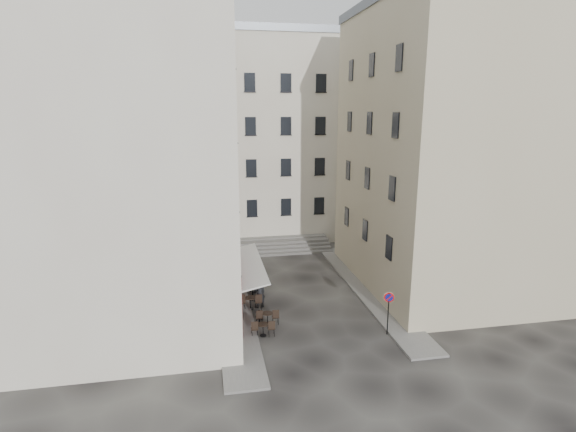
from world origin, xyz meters
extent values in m
plane|color=black|center=(0.00, 0.00, 0.00)|extent=(90.00, 90.00, 0.00)
cube|color=slate|center=(-4.50, 4.00, 0.06)|extent=(2.00, 22.00, 0.12)
cube|color=slate|center=(4.50, 3.00, 0.06)|extent=(2.00, 18.00, 0.12)
cube|color=beige|center=(-10.50, 3.00, 10.00)|extent=(12.00, 16.00, 20.00)
cube|color=tan|center=(10.50, 3.50, 9.00)|extent=(12.00, 14.00, 18.00)
cube|color=#53595F|center=(10.50, 3.50, 18.30)|extent=(12.20, 14.20, 0.60)
cube|color=beige|center=(-1.00, 19.00, 9.00)|extent=(18.00, 10.00, 18.00)
cube|color=#53595F|center=(-1.00, 19.00, 18.30)|extent=(18.20, 10.20, 0.60)
cube|color=#480A0E|center=(-4.42, 1.00, 1.75)|extent=(0.25, 7.00, 3.50)
cube|color=black|center=(-4.38, 1.00, 1.40)|extent=(0.06, 3.85, 2.00)
cube|color=white|center=(-3.60, 1.00, 2.95)|extent=(1.58, 7.30, 0.41)
cube|color=#625F5D|center=(0.00, 11.90, 0.10)|extent=(9.00, 1.80, 0.20)
cube|color=#625F5D|center=(0.00, 12.35, 0.30)|extent=(9.00, 1.80, 0.20)
cube|color=#625F5D|center=(0.00, 12.80, 0.50)|extent=(9.00, 1.80, 0.20)
cube|color=#625F5D|center=(0.00, 13.25, 0.70)|extent=(9.00, 1.80, 0.20)
cylinder|color=black|center=(-3.25, -1.00, 0.45)|extent=(0.10, 0.10, 0.90)
sphere|color=black|center=(-3.25, -1.00, 0.92)|extent=(0.12, 0.12, 0.12)
cylinder|color=black|center=(-3.25, 2.50, 0.45)|extent=(0.10, 0.10, 0.90)
sphere|color=black|center=(-3.25, 2.50, 0.92)|extent=(0.12, 0.12, 0.12)
cylinder|color=black|center=(-3.25, 6.00, 0.45)|extent=(0.10, 0.10, 0.90)
sphere|color=black|center=(-3.25, 6.00, 0.92)|extent=(0.12, 0.12, 0.12)
cylinder|color=black|center=(3.42, -3.23, 1.19)|extent=(0.06, 0.06, 2.38)
cylinder|color=red|center=(3.42, -3.23, 2.14)|extent=(0.53, 0.18, 0.55)
cylinder|color=navy|center=(3.42, -3.26, 2.14)|extent=(0.39, 0.14, 0.40)
cube|color=red|center=(3.42, -3.28, 2.14)|extent=(0.32, 0.11, 0.32)
cylinder|color=black|center=(-3.20, -2.25, 0.07)|extent=(0.36, 0.36, 0.02)
cylinder|color=black|center=(-3.20, -2.25, 0.40)|extent=(0.05, 0.05, 0.69)
cylinder|color=black|center=(-3.20, -2.25, 0.71)|extent=(0.59, 0.59, 0.04)
cube|color=black|center=(-2.76, -2.25, 0.44)|extent=(0.38, 0.38, 0.89)
cube|color=black|center=(-3.65, -2.15, 0.44)|extent=(0.38, 0.38, 0.89)
cylinder|color=black|center=(-2.79, -0.98, 0.07)|extent=(0.36, 0.36, 0.02)
cylinder|color=black|center=(-2.79, -0.98, 0.40)|extent=(0.05, 0.05, 0.70)
cylinder|color=black|center=(-2.79, -0.98, 0.72)|extent=(0.60, 0.60, 0.04)
cube|color=black|center=(-2.34, -0.98, 0.45)|extent=(0.38, 0.38, 0.90)
cube|color=black|center=(-3.24, -0.88, 0.45)|extent=(0.38, 0.38, 0.90)
cylinder|color=black|center=(-3.54, 1.15, 0.08)|extent=(0.40, 0.40, 0.02)
cylinder|color=black|center=(-3.54, 1.15, 0.44)|extent=(0.06, 0.06, 0.77)
cylinder|color=black|center=(-3.54, 1.15, 0.79)|extent=(0.66, 0.66, 0.04)
cube|color=black|center=(-3.04, 1.15, 0.50)|extent=(0.42, 0.42, 0.99)
cube|color=black|center=(-4.03, 1.26, 0.50)|extent=(0.42, 0.42, 0.99)
cylinder|color=black|center=(-2.98, 3.74, 0.06)|extent=(0.32, 0.32, 0.02)
cylinder|color=black|center=(-2.98, 3.74, 0.36)|extent=(0.04, 0.04, 0.63)
cylinder|color=black|center=(-2.98, 3.74, 0.65)|extent=(0.54, 0.54, 0.04)
cube|color=black|center=(-2.57, 3.74, 0.40)|extent=(0.34, 0.34, 0.81)
cube|color=black|center=(-3.38, 3.83, 0.40)|extent=(0.34, 0.34, 0.81)
cylinder|color=black|center=(-3.14, 4.96, 0.08)|extent=(0.39, 0.39, 0.02)
cylinder|color=black|center=(-3.14, 4.96, 0.43)|extent=(0.05, 0.05, 0.75)
cylinder|color=black|center=(-3.14, 4.96, 0.78)|extent=(0.65, 0.65, 0.04)
cube|color=black|center=(-2.66, 4.96, 0.48)|extent=(0.41, 0.41, 0.97)
cube|color=black|center=(-3.63, 5.07, 0.48)|extent=(0.41, 0.41, 0.97)
imported|color=black|center=(-2.92, 1.40, 0.94)|extent=(0.80, 0.66, 1.88)
camera|label=1|loc=(-5.91, -24.00, 11.81)|focal=28.00mm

